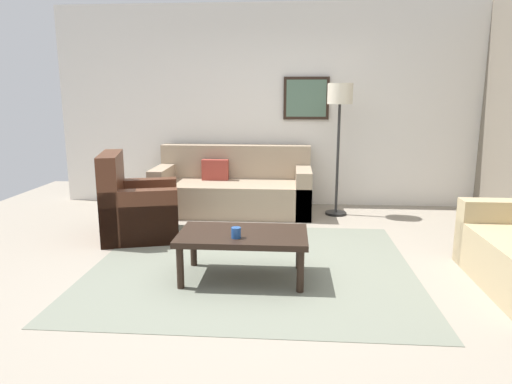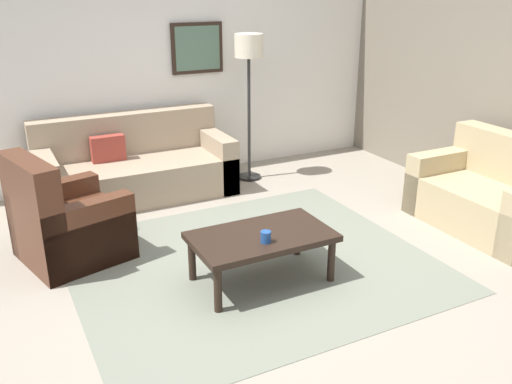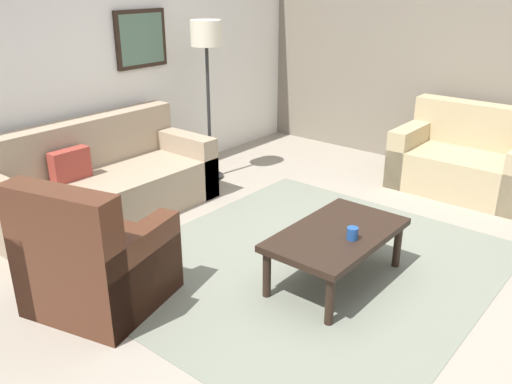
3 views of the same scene
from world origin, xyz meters
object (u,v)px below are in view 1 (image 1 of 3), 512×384
Objects in this scene: armchair_leather at (134,210)px; cup at (236,233)px; lamp_standing at (340,107)px; framed_artwork at (306,98)px; coffee_table at (243,239)px; couch_main at (234,189)px.

armchair_leather is 1.79m from cup.
lamp_standing is 2.71× the size of framed_artwork.
armchair_leather reaches higher than coffee_table.
framed_artwork reaches higher than lamp_standing.
cup reaches higher than coffee_table.
couch_main is at bearing 97.53° from cup.
framed_artwork is at bearing 41.48° from armchair_leather.
armchair_leather is 0.57× the size of lamp_standing.
coffee_table is 3.09m from framed_artwork.
cup is (0.33, -2.52, 0.16)m from couch_main.
framed_artwork reaches higher than coffee_table.
armchair_leather is 10.95× the size of cup.
coffee_table is at bearing 74.35° from cup.
cup is at bearing -113.63° from lamp_standing.
armchair_leather is (-0.96, -1.29, 0.01)m from couch_main.
coffee_table is at bearing -102.14° from framed_artwork.
coffee_table is (0.37, -2.37, 0.06)m from couch_main.
lamp_standing is (1.05, 2.40, 0.95)m from cup.
armchair_leather is 0.89× the size of coffee_table.
lamp_standing reaches higher than coffee_table.
coffee_table is (1.33, -1.09, 0.05)m from armchair_leather.
coffee_table is 1.74× the size of framed_artwork.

